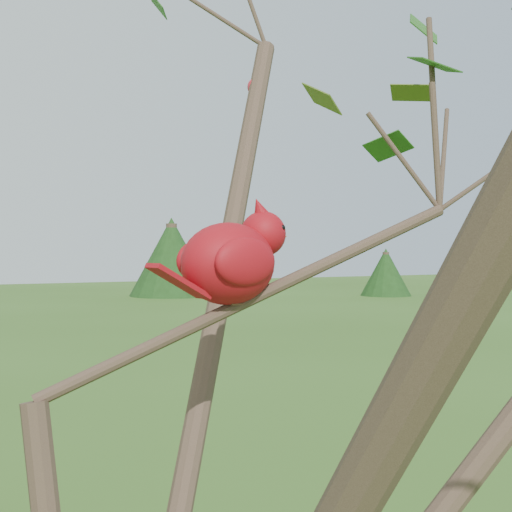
{
  "coord_description": "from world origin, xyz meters",
  "views": [
    {
      "loc": [
        -0.19,
        -0.82,
        2.15
      ],
      "look_at": [
        0.25,
        0.09,
        2.13
      ],
      "focal_mm": 50.0,
      "sensor_mm": 36.0,
      "label": 1
    }
  ],
  "objects": [
    {
      "name": "crabapple_tree",
      "position": [
        0.03,
        -0.02,
        2.12
      ],
      "size": [
        2.35,
        2.05,
        2.95
      ],
      "color": "#3B2B1F",
      "rests_on": "ground"
    },
    {
      "name": "cardinal",
      "position": [
        0.21,
        0.08,
        2.13
      ],
      "size": [
        0.23,
        0.14,
        0.16
      ],
      "rotation": [
        0.0,
        0.0,
        0.26
      ],
      "color": "#AB0E12",
      "rests_on": "ground"
    }
  ]
}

